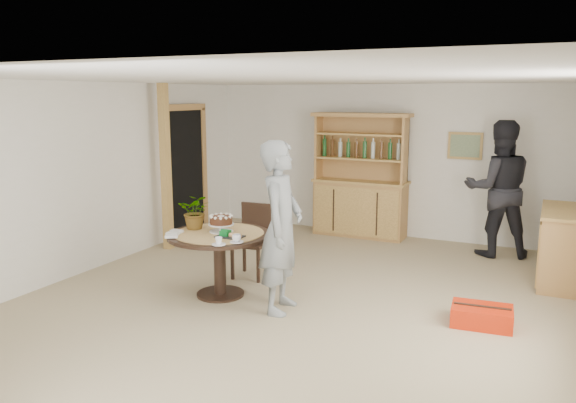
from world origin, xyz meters
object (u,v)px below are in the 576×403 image
Objects in this scene: teen_boy at (281,227)px; adult_person at (498,189)px; sideboard at (562,246)px; hutch at (360,195)px; dining_table at (219,246)px; dining_chair at (253,235)px; red_suitcase at (482,316)px.

adult_person is (1.90, 3.27, 0.06)m from teen_boy.
sideboard is 0.68× the size of teen_boy.
hutch is 1.09× the size of teen_boy.
dining_table is 4.22m from adult_person.
dining_chair is 3.65m from adult_person.
red_suitcase is at bearing -111.86° from sideboard.
adult_person is at bearing 88.03° from red_suitcase.
hutch is at bearing 80.37° from dining_table.
adult_person is at bearing -7.27° from hutch.
hutch is at bearing 122.16° from red_suitcase.
teen_boy is at bearing -85.74° from hutch.
teen_boy reaches higher than sideboard.
teen_boy is 2.26m from red_suitcase.
dining_table is at bearing -177.19° from red_suitcase.
sideboard is (3.04, -1.24, -0.22)m from hutch.
sideboard is 4.25m from dining_table.
red_suitcase is (2.05, 0.49, -0.83)m from teen_boy.
adult_person is (2.75, 3.17, 0.39)m from dining_table.
sideboard is 1.99× the size of red_suitcase.
sideboard is at bearing -22.21° from hutch.
adult_person is (-0.87, 0.96, 0.52)m from sideboard.
dining_chair is 1.32m from teen_boy.
hutch is 3.29m from sideboard.
hutch is 2.16× the size of dining_chair.
teen_boy is 3.79m from adult_person.
adult_person reaches higher than sideboard.
red_suitcase is (2.90, 0.39, -0.50)m from dining_table.
teen_boy is at bearing -6.71° from dining_table.
teen_boy is 0.94× the size of adult_person.
red_suitcase is (-0.73, -1.81, -0.37)m from sideboard.
hutch is 3.50m from dining_table.
dining_chair is at bearing -102.72° from hutch.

